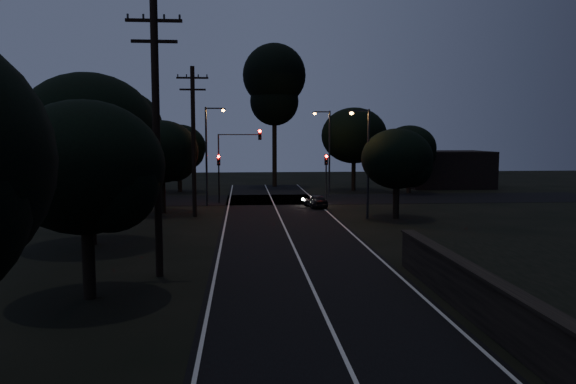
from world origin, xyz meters
TOP-DOWN VIEW (x-y plane):
  - road_surface at (0.00, 31.12)m, footprint 60.00×70.00m
  - utility_pole_mid at (-6.00, 15.00)m, footprint 2.20×0.30m
  - utility_pole_far at (-6.00, 32.00)m, footprint 2.20×0.30m
  - tree_left_b at (-7.81, 11.89)m, footprint 5.47×5.47m
  - tree_left_c at (-10.25, 21.86)m, footprint 7.08×7.08m
  - tree_left_d at (-8.31, 33.89)m, footprint 5.40×5.40m
  - tree_far_nw at (-8.81, 49.89)m, footprint 5.41×5.41m
  - tree_far_w at (-13.72, 45.84)m, footprint 7.85×7.85m
  - tree_far_ne at (9.24, 49.86)m, footprint 6.82×6.82m
  - tree_far_e at (14.19, 46.89)m, footprint 5.31×5.31m
  - tree_right_a at (8.17, 29.90)m, footprint 4.89×4.89m
  - tall_pine at (1.00, 55.00)m, footprint 6.97×6.97m
  - building_left at (-20.00, 52.00)m, footprint 10.00×8.00m
  - building_right at (20.00, 53.00)m, footprint 9.00×7.00m
  - signal_left at (-4.60, 39.99)m, footprint 0.28×0.35m
  - signal_right at (4.60, 39.99)m, footprint 0.28×0.35m
  - signal_mast at (-2.91, 39.99)m, footprint 3.70×0.35m
  - streetlight_a at (-5.31, 38.00)m, footprint 1.66×0.26m
  - streetlight_b at (5.31, 44.00)m, footprint 1.66×0.26m
  - streetlight_c at (5.83, 30.00)m, footprint 1.46×0.26m
  - car at (3.20, 36.23)m, footprint 1.82×3.26m

SIDE VIEW (x-z plane):
  - road_surface at x=0.00m, z-range 0.00..0.03m
  - car at x=3.20m, z-range 0.00..1.05m
  - building_right at x=20.00m, z-range 0.00..4.00m
  - building_left at x=-20.00m, z-range 0.00..4.40m
  - signal_left at x=-4.60m, z-range 0.79..4.89m
  - signal_right at x=4.60m, z-range 0.79..4.89m
  - tree_right_a at x=8.17m, z-range 0.92..7.13m
  - signal_mast at x=-2.91m, z-range 1.21..7.46m
  - streetlight_c at x=5.83m, z-range 0.60..8.10m
  - tree_far_e at x=14.19m, z-range 0.99..7.73m
  - tree_far_nw at x=-8.81m, z-range 1.01..7.86m
  - tree_left_d at x=-8.31m, z-range 1.01..7.86m
  - tree_left_b at x=-7.81m, z-range 1.03..7.99m
  - streetlight_a at x=-5.31m, z-range 0.64..8.64m
  - streetlight_b at x=5.31m, z-range 0.64..8.64m
  - utility_pole_far at x=-6.00m, z-range 0.23..10.73m
  - tree_far_ne at x=9.24m, z-range 1.27..9.89m
  - utility_pole_mid at x=-6.00m, z-range 0.24..11.24m
  - tree_left_c at x=-10.25m, z-range 1.31..10.26m
  - tree_far_w at x=-13.72m, z-range 1.50..11.52m
  - tall_pine at x=1.00m, z-range 3.51..19.35m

